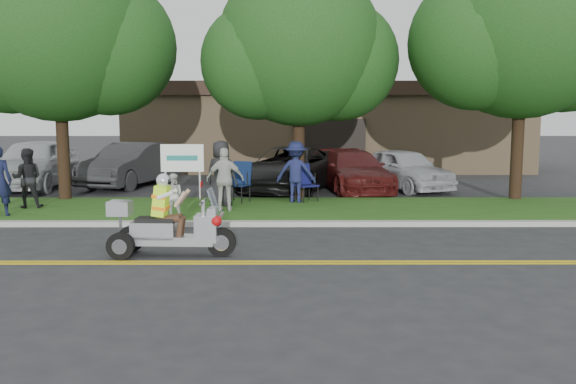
{
  "coord_description": "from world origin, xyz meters",
  "views": [
    {
      "loc": [
        0.14,
        -11.09,
        2.65
      ],
      "look_at": [
        0.17,
        2.0,
        0.95
      ],
      "focal_mm": 38.0,
      "sensor_mm": 36.0,
      "label": 1
    }
  ],
  "objects_px": {
    "lawn_chair_b": "(304,180)",
    "lawn_chair_a": "(240,179)",
    "parked_car_mid": "(290,169)",
    "parked_car_far_right": "(404,169)",
    "spectator_adult_right": "(225,179)",
    "parked_car_far_left": "(34,163)",
    "spectator_adult_mid": "(27,178)",
    "trike_scooter": "(166,227)",
    "parked_car_left": "(131,165)",
    "parked_car_right": "(353,171)"
  },
  "relations": [
    {
      "from": "lawn_chair_a",
      "to": "lawn_chair_b",
      "type": "distance_m",
      "value": 1.87
    },
    {
      "from": "trike_scooter",
      "to": "spectator_adult_mid",
      "type": "relative_size",
      "value": 1.47
    },
    {
      "from": "spectator_adult_mid",
      "to": "parked_car_right",
      "type": "xyz_separation_m",
      "value": [
        9.28,
        4.34,
        -0.22
      ]
    },
    {
      "from": "spectator_adult_mid",
      "to": "spectator_adult_right",
      "type": "height_order",
      "value": "spectator_adult_right"
    },
    {
      "from": "spectator_adult_right",
      "to": "parked_car_left",
      "type": "distance_m",
      "value": 7.43
    },
    {
      "from": "parked_car_left",
      "to": "parked_car_mid",
      "type": "xyz_separation_m",
      "value": [
        5.74,
        -1.48,
        -0.04
      ]
    },
    {
      "from": "lawn_chair_b",
      "to": "parked_car_far_right",
      "type": "distance_m",
      "value": 4.92
    },
    {
      "from": "lawn_chair_b",
      "to": "spectator_adult_mid",
      "type": "height_order",
      "value": "spectator_adult_mid"
    },
    {
      "from": "spectator_adult_right",
      "to": "parked_car_far_right",
      "type": "xyz_separation_m",
      "value": [
        5.67,
        5.19,
        -0.21
      ]
    },
    {
      "from": "spectator_adult_mid",
      "to": "trike_scooter",
      "type": "bearing_deg",
      "value": 118.69
    },
    {
      "from": "parked_car_left",
      "to": "parked_car_far_right",
      "type": "xyz_separation_m",
      "value": [
        9.7,
        -1.04,
        -0.07
      ]
    },
    {
      "from": "parked_car_far_left",
      "to": "parked_car_far_right",
      "type": "height_order",
      "value": "parked_car_far_left"
    },
    {
      "from": "parked_car_mid",
      "to": "parked_car_left",
      "type": "bearing_deg",
      "value": -174.42
    },
    {
      "from": "lawn_chair_b",
      "to": "parked_car_left",
      "type": "distance_m",
      "value": 7.59
    },
    {
      "from": "spectator_adult_right",
      "to": "lawn_chair_a",
      "type": "bearing_deg",
      "value": -100.23
    },
    {
      "from": "parked_car_far_left",
      "to": "parked_car_mid",
      "type": "distance_m",
      "value": 9.04
    },
    {
      "from": "spectator_adult_right",
      "to": "parked_car_far_left",
      "type": "bearing_deg",
      "value": -39.15
    },
    {
      "from": "parked_car_left",
      "to": "parked_car_far_right",
      "type": "bearing_deg",
      "value": 10.42
    },
    {
      "from": "lawn_chair_a",
      "to": "parked_car_far_left",
      "type": "relative_size",
      "value": 0.22
    },
    {
      "from": "parked_car_far_left",
      "to": "lawn_chair_a",
      "type": "bearing_deg",
      "value": -30.86
    },
    {
      "from": "lawn_chair_a",
      "to": "parked_car_far_left",
      "type": "height_order",
      "value": "parked_car_far_left"
    },
    {
      "from": "spectator_adult_mid",
      "to": "parked_car_far_right",
      "type": "xyz_separation_m",
      "value": [
        11.06,
        4.68,
        -0.19
      ]
    },
    {
      "from": "lawn_chair_a",
      "to": "spectator_adult_mid",
      "type": "relative_size",
      "value": 0.72
    },
    {
      "from": "spectator_adult_right",
      "to": "parked_car_left",
      "type": "height_order",
      "value": "spectator_adult_right"
    },
    {
      "from": "spectator_adult_mid",
      "to": "parked_car_far_left",
      "type": "xyz_separation_m",
      "value": [
        -1.9,
        5.1,
        -0.02
      ]
    },
    {
      "from": "trike_scooter",
      "to": "parked_car_far_right",
      "type": "relative_size",
      "value": 0.56
    },
    {
      "from": "parked_car_left",
      "to": "trike_scooter",
      "type": "bearing_deg",
      "value": -56.16
    },
    {
      "from": "lawn_chair_b",
      "to": "parked_car_left",
      "type": "xyz_separation_m",
      "value": [
        -6.15,
        4.45,
        0.08
      ]
    },
    {
      "from": "parked_car_mid",
      "to": "lawn_chair_b",
      "type": "bearing_deg",
      "value": -62.2
    },
    {
      "from": "lawn_chair_b",
      "to": "parked_car_mid",
      "type": "bearing_deg",
      "value": 66.0
    },
    {
      "from": "lawn_chair_b",
      "to": "spectator_adult_mid",
      "type": "xyz_separation_m",
      "value": [
        -7.51,
        -1.27,
        0.2
      ]
    },
    {
      "from": "lawn_chair_a",
      "to": "parked_car_far_left",
      "type": "distance_m",
      "value": 8.51
    },
    {
      "from": "lawn_chair_a",
      "to": "spectator_adult_right",
      "type": "distance_m",
      "value": 1.7
    },
    {
      "from": "spectator_adult_mid",
      "to": "parked_car_left",
      "type": "relative_size",
      "value": 0.34
    },
    {
      "from": "lawn_chair_a",
      "to": "parked_car_left",
      "type": "distance_m",
      "value": 6.26
    },
    {
      "from": "spectator_adult_mid",
      "to": "parked_car_right",
      "type": "height_order",
      "value": "spectator_adult_mid"
    },
    {
      "from": "spectator_adult_right",
      "to": "parked_car_left",
      "type": "relative_size",
      "value": 0.35
    },
    {
      "from": "lawn_chair_b",
      "to": "lawn_chair_a",
      "type": "bearing_deg",
      "value": 151.54
    },
    {
      "from": "lawn_chair_b",
      "to": "spectator_adult_mid",
      "type": "distance_m",
      "value": 7.62
    },
    {
      "from": "parked_car_right",
      "to": "parked_car_far_right",
      "type": "distance_m",
      "value": 1.81
    },
    {
      "from": "parked_car_left",
      "to": "parked_car_mid",
      "type": "distance_m",
      "value": 5.93
    },
    {
      "from": "lawn_chair_b",
      "to": "parked_car_far_left",
      "type": "bearing_deg",
      "value": 126.05
    },
    {
      "from": "parked_car_mid",
      "to": "parked_car_far_right",
      "type": "relative_size",
      "value": 1.28
    },
    {
      "from": "trike_scooter",
      "to": "parked_car_far_right",
      "type": "bearing_deg",
      "value": 60.13
    },
    {
      "from": "parked_car_far_left",
      "to": "parked_car_right",
      "type": "bearing_deg",
      "value": -7.2
    },
    {
      "from": "lawn_chair_a",
      "to": "spectator_adult_mid",
      "type": "distance_m",
      "value": 5.77
    },
    {
      "from": "lawn_chair_b",
      "to": "parked_car_left",
      "type": "bearing_deg",
      "value": 112.3
    },
    {
      "from": "parked_car_far_right",
      "to": "parked_car_mid",
      "type": "bearing_deg",
      "value": 161.85
    },
    {
      "from": "parked_car_far_left",
      "to": "parked_car_far_right",
      "type": "bearing_deg",
      "value": -5.16
    },
    {
      "from": "trike_scooter",
      "to": "lawn_chair_b",
      "type": "distance_m",
      "value": 7.04
    }
  ]
}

